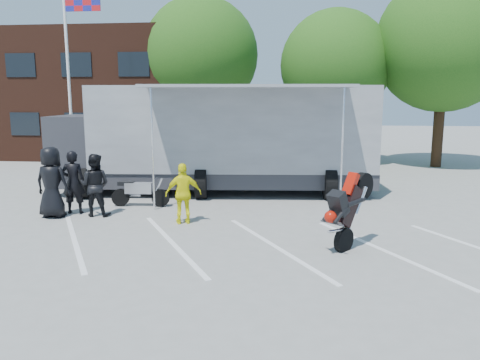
% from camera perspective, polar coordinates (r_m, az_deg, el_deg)
% --- Properties ---
extents(ground, '(100.00, 100.00, 0.00)m').
position_cam_1_polar(ground, '(10.26, -10.75, -9.21)').
color(ground, gray).
rests_on(ground, ground).
extents(parking_bay_lines, '(18.09, 13.33, 0.01)m').
position_cam_1_polar(parking_bay_lines, '(11.17, -9.25, -7.54)').
color(parking_bay_lines, white).
rests_on(parking_bay_lines, ground).
extents(office_building, '(18.00, 8.00, 7.00)m').
position_cam_1_polar(office_building, '(30.16, -19.32, 9.72)').
color(office_building, '#402014').
rests_on(office_building, ground).
extents(flagpole, '(1.61, 0.12, 8.00)m').
position_cam_1_polar(flagpole, '(21.39, -19.67, 14.00)').
color(flagpole, white).
rests_on(flagpole, ground).
extents(tree_left, '(6.12, 6.12, 8.64)m').
position_cam_1_polar(tree_left, '(25.82, -4.84, 14.88)').
color(tree_left, '#382314').
rests_on(tree_left, ground).
extents(tree_mid, '(5.44, 5.44, 7.68)m').
position_cam_1_polar(tree_mid, '(24.39, 11.54, 13.54)').
color(tree_mid, '#382314').
rests_on(tree_mid, ground).
extents(tree_right, '(6.46, 6.46, 9.12)m').
position_cam_1_polar(tree_right, '(24.91, 23.66, 15.00)').
color(tree_right, '#382314').
rests_on(tree_right, ground).
extents(transporter_truck, '(12.21, 6.65, 3.75)m').
position_cam_1_polar(transporter_truck, '(16.86, -2.47, -1.47)').
color(transporter_truck, '#989CA0').
rests_on(transporter_truck, ground).
extents(parked_motorcycle, '(1.88, 0.71, 0.97)m').
position_cam_1_polar(parked_motorcycle, '(14.96, -11.99, -3.16)').
color(parked_motorcycle, '#A6A6AB').
rests_on(parked_motorcycle, ground).
extents(stunt_bike_rider, '(1.62, 1.71, 1.89)m').
position_cam_1_polar(stunt_bike_rider, '(11.19, 14.20, -7.71)').
color(stunt_bike_rider, black).
rests_on(stunt_bike_rider, ground).
extents(spectator_leather_a, '(1.04, 0.73, 2.01)m').
position_cam_1_polar(spectator_leather_a, '(14.16, -21.97, -0.26)').
color(spectator_leather_a, black).
rests_on(spectator_leather_a, ground).
extents(spectator_leather_b, '(0.73, 0.54, 1.85)m').
position_cam_1_polar(spectator_leather_b, '(14.44, -19.65, -0.25)').
color(spectator_leather_b, black).
rests_on(spectator_leather_b, ground).
extents(spectator_leather_c, '(0.89, 0.70, 1.79)m').
position_cam_1_polar(spectator_leather_c, '(13.94, -17.28, -0.59)').
color(spectator_leather_c, black).
rests_on(spectator_leather_c, ground).
extents(spectator_hivis, '(1.04, 0.68, 1.64)m').
position_cam_1_polar(spectator_hivis, '(12.59, -6.91, -1.66)').
color(spectator_hivis, '#FFF90D').
rests_on(spectator_hivis, ground).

